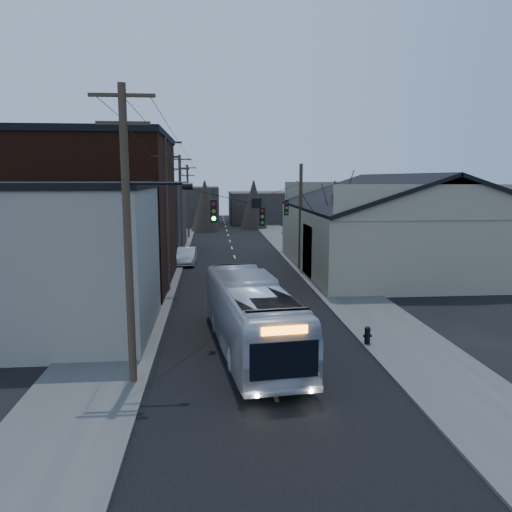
{
  "coord_description": "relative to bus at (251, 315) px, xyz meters",
  "views": [
    {
      "loc": [
        -2.08,
        -14.48,
        7.39
      ],
      "look_at": [
        0.39,
        13.36,
        3.0
      ],
      "focal_mm": 35.0,
      "sensor_mm": 36.0,
      "label": 1
    }
  ],
  "objects": [
    {
      "name": "sidewalk_left",
      "position": [
        -6.04,
        23.88,
        -1.51
      ],
      "size": [
        4.0,
        110.0,
        0.12
      ],
      "primitive_type": "cube",
      "color": "#474744",
      "rests_on": "ground"
    },
    {
      "name": "building_left_far",
      "position": [
        -9.04,
        29.88,
        1.93
      ],
      "size": [
        9.0,
        14.0,
        7.0
      ],
      "primitive_type": "cube",
      "color": "#302C26",
      "rests_on": "ground"
    },
    {
      "name": "fire_hydrant",
      "position": [
        5.16,
        0.09,
        -1.02
      ],
      "size": [
        0.37,
        0.27,
        0.8
      ],
      "rotation": [
        0.0,
        0.0,
        0.03
      ],
      "color": "black",
      "rests_on": "sidewalk_right"
    },
    {
      "name": "utility_lines",
      "position": [
        -2.65,
        18.02,
        3.39
      ],
      "size": [
        11.24,
        45.28,
        10.5
      ],
      "color": "#382B1E",
      "rests_on": "ground"
    },
    {
      "name": "bare_tree",
      "position": [
        6.96,
        13.88,
        2.03
      ],
      "size": [
        0.4,
        0.4,
        7.2
      ],
      "primitive_type": "cone",
      "color": "black",
      "rests_on": "ground"
    },
    {
      "name": "building_clapboard",
      "position": [
        -8.54,
        2.88,
        1.93
      ],
      "size": [
        8.0,
        8.0,
        7.0
      ],
      "primitive_type": "cube",
      "color": "gray",
      "rests_on": "ground"
    },
    {
      "name": "building_brick",
      "position": [
        -9.54,
        13.88,
        3.43
      ],
      "size": [
        10.0,
        12.0,
        10.0
      ],
      "primitive_type": "cube",
      "color": "#32150B",
      "rests_on": "ground"
    },
    {
      "name": "warehouse",
      "position": [
        13.46,
        18.88,
        1.13
      ],
      "size": [
        16.16,
        20.6,
        7.73
      ],
      "color": "gray",
      "rests_on": "ground"
    },
    {
      "name": "bus",
      "position": [
        0.0,
        0.0,
        0.0
      ],
      "size": [
        3.88,
        11.47,
        3.13
      ],
      "primitive_type": "imported",
      "rotation": [
        0.0,
        0.0,
        3.25
      ],
      "color": "silver",
      "rests_on": "ground"
    },
    {
      "name": "sidewalk_right",
      "position": [
        6.96,
        23.88,
        -1.51
      ],
      "size": [
        4.0,
        110.0,
        0.12
      ],
      "primitive_type": "cube",
      "color": "#474744",
      "rests_on": "ground"
    },
    {
      "name": "building_far_left",
      "position": [
        -5.54,
        58.88,
        1.43
      ],
      "size": [
        10.0,
        12.0,
        6.0
      ],
      "primitive_type": "cube",
      "color": "#302C26",
      "rests_on": "ground"
    },
    {
      "name": "parked_car",
      "position": [
        -3.84,
        22.2,
        -0.84
      ],
      "size": [
        1.67,
        4.45,
        1.45
      ],
      "primitive_type": "imported",
      "rotation": [
        0.0,
        0.0,
        -0.03
      ],
      "color": "#B5B9BE",
      "rests_on": "ground"
    },
    {
      "name": "building_far_right",
      "position": [
        7.46,
        63.88,
        0.93
      ],
      "size": [
        12.0,
        14.0,
        5.0
      ],
      "primitive_type": "cube",
      "color": "#302C26",
      "rests_on": "ground"
    },
    {
      "name": "road_surface",
      "position": [
        0.46,
        23.88,
        -1.56
      ],
      "size": [
        9.0,
        110.0,
        0.02
      ],
      "primitive_type": "cube",
      "color": "black",
      "rests_on": "ground"
    },
    {
      "name": "ground",
      "position": [
        0.46,
        -6.12,
        -1.57
      ],
      "size": [
        160.0,
        160.0,
        0.0
      ],
      "primitive_type": "plane",
      "color": "black",
      "rests_on": "ground"
    }
  ]
}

